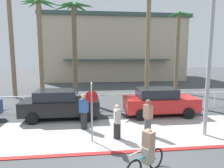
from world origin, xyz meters
The scene contains 18 objects.
ground_plane centered at (0.00, 10.00, 0.00)m, with size 80.00×80.00×0.00m, color #424447.
sidewalk_strip centered at (0.00, 4.20, 0.01)m, with size 44.00×4.00×0.02m, color beige.
curb_paint centered at (0.00, 2.20, 0.01)m, with size 44.00×0.24×0.03m, color maroon.
building_backdrop centered at (2.67, 27.56, 4.58)m, with size 20.29×12.54×9.13m.
rail_fence centered at (0.00, 8.50, 0.84)m, with size 25.09×0.08×1.04m.
stop_sign_bike_lane centered at (-1.09, 3.34, 1.68)m, with size 0.52×0.56×2.56m.
streetlight_curb centered at (4.14, 3.21, 4.28)m, with size 0.24×2.54×7.50m.
palm_tree_2 centered at (-7.62, 13.40, 6.58)m, with size 3.34×2.91×9.38m.
palm_tree_3 centered at (-4.95, 12.10, 6.05)m, with size 3.26×2.95×8.08m.
palm_tree_4 centered at (-2.20, 11.30, 5.93)m, with size 3.42×3.35×7.70m.
palm_tree_5 centered at (3.66, 11.46, 6.70)m, with size 3.27×3.66×9.19m.
palm_tree_6 centered at (7.32, 13.82, 5.56)m, with size 3.08×3.13×7.72m.
car_black_1 centered at (-2.88, 6.73, 0.87)m, with size 4.40×2.02×1.69m.
car_red_2 centered at (3.10, 6.71, 0.87)m, with size 4.40×2.02×1.69m.
cyclist_teal_0 centered at (0.57, 0.73, 0.69)m, with size 1.53×1.09×1.50m.
pedestrian_0 centered at (0.02, 3.50, 0.71)m, with size 0.33×0.41×1.56m.
pedestrian_1 centered at (1.48, 3.72, 0.79)m, with size 0.42×0.47×1.71m.
pedestrian_2 centered at (-1.46, 4.86, 0.85)m, with size 0.48×0.43×1.82m.
Camera 1 is at (-1.22, -5.10, 3.75)m, focal length 32.77 mm.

